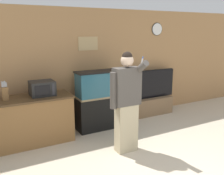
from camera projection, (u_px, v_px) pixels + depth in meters
wall_back_paneled at (94, 66)px, 5.76m from camera, size 10.00×0.08×2.60m
counter_island at (28, 121)px, 4.70m from camera, size 1.66×0.67×0.91m
microwave at (42, 88)px, 4.74m from camera, size 0.45×0.38×0.28m
knife_block at (5, 93)px, 4.44m from camera, size 0.10×0.12×0.34m
aquarium_on_stand at (101, 100)px, 5.43m from camera, size 1.11×0.41×1.28m
tv_on_stand at (149, 101)px, 6.38m from camera, size 1.50×0.40×1.15m
person_standing at (126, 101)px, 4.30m from camera, size 0.56×0.42×1.78m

